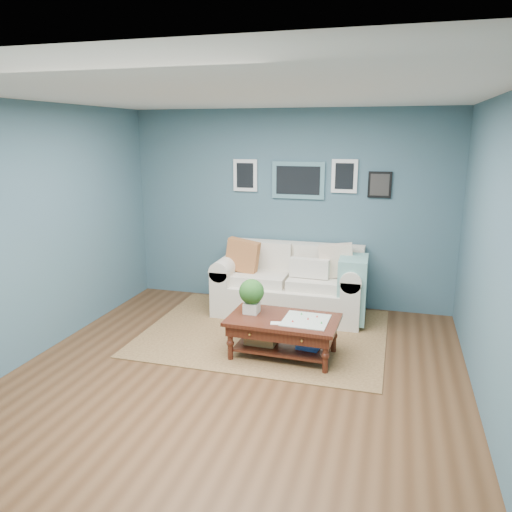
% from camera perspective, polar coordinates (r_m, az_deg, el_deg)
% --- Properties ---
extents(room_shell, '(5.00, 5.02, 2.70)m').
position_cam_1_polar(room_shell, '(4.64, -2.55, 1.24)').
color(room_shell, brown).
rests_on(room_shell, ground).
extents(area_rug, '(2.87, 2.29, 0.01)m').
position_cam_1_polar(area_rug, '(6.16, 1.03, -8.70)').
color(area_rug, brown).
rests_on(area_rug, ground).
extents(loveseat, '(1.99, 0.90, 1.02)m').
position_cam_1_polar(loveseat, '(6.67, 4.60, -3.23)').
color(loveseat, beige).
rests_on(loveseat, ground).
extents(coffee_table, '(1.20, 0.72, 0.83)m').
position_cam_1_polar(coffee_table, '(5.45, 2.50, -7.74)').
color(coffee_table, '#340D0B').
rests_on(coffee_table, ground).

